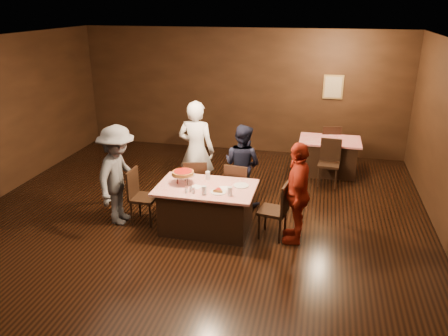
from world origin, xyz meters
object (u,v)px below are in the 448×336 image
Objects in this scene: back_table at (329,156)px; chair_far_left at (196,183)px; glass_front_left at (204,190)px; glass_front_right at (230,191)px; pizza_stand at (183,173)px; diner_navy_hoodie at (242,165)px; chair_back_near at (329,163)px; glass_back at (208,176)px; diner_white_jacket at (196,151)px; chair_far_right at (239,187)px; diner_grey_knit at (118,175)px; plate_empty at (241,186)px; chair_end_right at (273,210)px; diner_red_shirt at (297,193)px; chair_end_left at (144,197)px; chair_back_far at (329,144)px; main_table at (206,208)px.

back_table is 3.31m from chair_far_left.
glass_front_left is 0.40m from glass_front_right.
diner_navy_hoodie is at bearing 54.31° from pizza_stand.
glass_back is at bearing -129.34° from chair_back_near.
pizza_stand is at bearing 75.35° from chair_far_left.
diner_white_jacket is (-2.46, -1.19, 0.48)m from chair_back_near.
chair_far_right is at bearing 45.00° from glass_back.
diner_grey_knit is 6.87× the size of plate_empty.
glass_front_right is at bearing 115.71° from chair_far_left.
diner_white_jacket is 13.64× the size of glass_front_left.
chair_end_right is 0.50× the size of diner_white_jacket.
chair_end_right is at bearing -15.26° from plate_empty.
diner_navy_hoodie reaches higher than chair_far_right.
chair_end_right reaches higher than plate_empty.
chair_far_left is 0.58× the size of diner_red_shirt.
pizza_stand reaches higher than glass_front_right.
chair_end_right is at bearing 15.95° from glass_front_left.
chair_end_left is (-3.06, -3.07, 0.09)m from back_table.
chair_far_left reaches higher than glass_front_left.
diner_navy_hoodie is at bearing -138.89° from diner_red_shirt.
diner_navy_hoodie reaches higher than plate_empty.
chair_end_right is 2.50× the size of pizza_stand.
diner_navy_hoodie is 10.90× the size of glass_front_left.
glass_front_left is (-1.91, -3.97, 0.37)m from chair_back_far.
pizza_stand is at bearing -144.46° from glass_back.
chair_end_left reaches higher than glass_front_right.
chair_end_right is at bearing 0.00° from main_table.
pizza_stand is (0.10, -1.12, -0.00)m from diner_white_jacket.
chair_end_right is 6.79× the size of glass_back.
chair_far_right is at bearing 41.19° from pizza_stand.
chair_far_left is 2.86m from chair_back_near.
glass_back is at bearing 113.22° from chair_far_left.
back_table is at bearing -46.12° from diner_grey_knit.
main_table is 1.68× the size of chair_back_far.
diner_red_shirt is at bearing 152.24° from diner_white_jacket.
chair_far_right is at bearing 114.82° from diner_navy_hoodie.
diner_grey_knit is at bearing -139.95° from chair_back_near.
chair_far_right is (-1.56, -2.32, 0.09)m from back_table.
diner_white_jacket is 1.60m from diner_grey_knit.
chair_far_left is at bearing 7.98° from chair_far_right.
chair_back_near reaches higher than main_table.
chair_far_left is 1.00× the size of chair_back_near.
plate_empty is (-0.55, 0.15, 0.30)m from chair_end_right.
diner_navy_hoodie is at bearing 71.44° from main_table.
glass_front_right is (-0.10, -0.40, 0.06)m from plate_empty.
plate_empty is (-1.41, -2.92, 0.39)m from back_table.
diner_white_jacket is at bearing -123.15° from diner_red_shirt.
diner_navy_hoodie is (0.88, -0.03, -0.19)m from diner_white_jacket.
diner_red_shirt is 11.71× the size of glass_front_right.
glass_front_right is (-1.51, -3.92, 0.37)m from chair_back_far.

